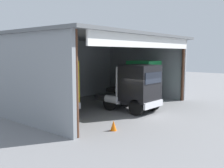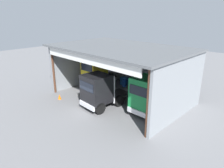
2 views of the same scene
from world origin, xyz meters
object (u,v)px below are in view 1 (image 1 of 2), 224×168
(truck_black_yard_outside, at_px, (136,87))
(traffic_cone, at_px, (113,126))
(truck_yellow_center_left_bay, at_px, (52,87))
(truck_green_right_bay, at_px, (141,80))
(oil_drum, at_px, (55,100))
(tool_cart, at_px, (48,99))

(truck_black_yard_outside, distance_m, traffic_cone, 5.12)
(truck_yellow_center_left_bay, height_order, traffic_cone, truck_yellow_center_left_bay)
(truck_yellow_center_left_bay, distance_m, truck_green_right_bay, 8.84)
(truck_green_right_bay, distance_m, oil_drum, 7.77)
(truck_green_right_bay, bearing_deg, truck_black_yard_outside, 26.89)
(tool_cart, height_order, traffic_cone, tool_cart)
(truck_green_right_bay, xyz_separation_m, traffic_cone, (-8.70, -3.79, -1.57))
(oil_drum, distance_m, traffic_cone, 8.25)
(truck_green_right_bay, bearing_deg, tool_cart, -34.85)
(tool_cart, bearing_deg, traffic_cone, -102.78)
(truck_yellow_center_left_bay, relative_size, truck_black_yard_outside, 0.84)
(truck_black_yard_outside, relative_size, oil_drum, 5.70)
(truck_green_right_bay, bearing_deg, oil_drum, -33.94)
(truck_yellow_center_left_bay, bearing_deg, truck_black_yard_outside, 140.98)
(oil_drum, bearing_deg, truck_green_right_bay, -32.79)
(truck_yellow_center_left_bay, distance_m, tool_cart, 3.94)
(truck_black_yard_outside, xyz_separation_m, truck_green_right_bay, (4.07, 2.17, 0.08))
(truck_yellow_center_left_bay, height_order, truck_green_right_bay, truck_yellow_center_left_bay)
(truck_green_right_bay, bearing_deg, traffic_cone, 22.39)
(truck_green_right_bay, distance_m, tool_cart, 8.29)
(truck_black_yard_outside, height_order, traffic_cone, truck_black_yard_outside)
(tool_cart, bearing_deg, truck_black_yard_outside, -67.80)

